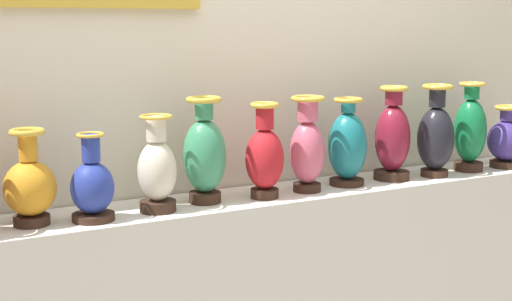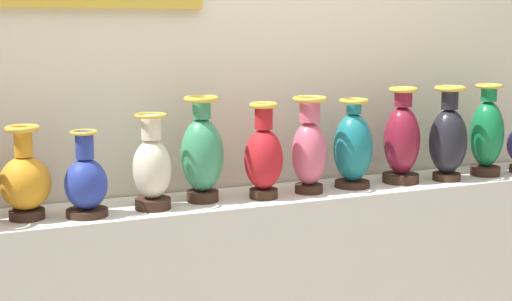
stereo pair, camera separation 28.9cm
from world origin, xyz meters
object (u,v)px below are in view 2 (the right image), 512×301
(vase_jade, at_px, (202,154))
(vase_rose, at_px, (309,149))
(vase_crimson, at_px, (264,157))
(vase_onyx, at_px, (448,139))
(vase_amber, at_px, (25,181))
(vase_burgundy, at_px, (402,141))
(vase_emerald, at_px, (487,134))
(vase_teal, at_px, (353,147))
(vase_ivory, at_px, (152,168))
(vase_cobalt, at_px, (86,183))

(vase_jade, height_order, vase_rose, vase_jade)
(vase_jade, distance_m, vase_crimson, 0.24)
(vase_crimson, xyz_separation_m, vase_onyx, (0.87, -0.00, 0.02))
(vase_amber, relative_size, vase_burgundy, 0.81)
(vase_onyx, distance_m, vase_emerald, 0.23)
(vase_teal, height_order, vase_burgundy, vase_burgundy)
(vase_ivory, distance_m, vase_onyx, 1.31)
(vase_rose, bearing_deg, vase_burgundy, 2.61)
(vase_teal, relative_size, vase_onyx, 0.90)
(vase_crimson, bearing_deg, vase_teal, 5.19)
(vase_amber, xyz_separation_m, vase_teal, (1.30, 0.00, 0.03))
(vase_amber, bearing_deg, vase_cobalt, -12.11)
(vase_jade, xyz_separation_m, vase_teal, (0.66, -0.00, -0.02))
(vase_teal, bearing_deg, vase_amber, -179.79)
(vase_amber, relative_size, vase_crimson, 0.88)
(vase_jade, xyz_separation_m, vase_burgundy, (0.89, -0.01, -0.00))
(vase_teal, bearing_deg, vase_crimson, -174.81)
(vase_onyx, bearing_deg, vase_amber, 178.75)
(vase_amber, distance_m, vase_ivory, 0.44)
(vase_ivory, relative_size, vase_emerald, 0.86)
(vase_crimson, bearing_deg, vase_amber, 177.84)
(vase_ivory, xyz_separation_m, vase_onyx, (1.31, -0.01, 0.03))
(vase_amber, relative_size, vase_jade, 0.81)
(vase_cobalt, bearing_deg, vase_emerald, 0.86)
(vase_burgundy, bearing_deg, vase_cobalt, -178.05)
(vase_cobalt, distance_m, vase_burgundy, 1.34)
(vase_jade, relative_size, vase_teal, 1.09)
(vase_amber, height_order, vase_cobalt, vase_amber)
(vase_rose, bearing_deg, vase_jade, 176.57)
(vase_rose, height_order, vase_teal, vase_rose)
(vase_ivory, bearing_deg, vase_crimson, -0.30)
(vase_burgundy, bearing_deg, vase_rose, -177.39)
(vase_burgundy, bearing_deg, vase_amber, -179.90)
(vase_cobalt, height_order, vase_jade, vase_jade)
(vase_rose, bearing_deg, vase_onyx, -1.77)
(vase_teal, bearing_deg, vase_rose, -173.97)
(vase_crimson, bearing_deg, vase_burgundy, 3.14)
(vase_amber, bearing_deg, vase_rose, -0.94)
(vase_cobalt, xyz_separation_m, vase_jade, (0.45, 0.05, 0.07))
(vase_amber, distance_m, vase_rose, 1.09)
(vase_rose, distance_m, vase_teal, 0.22)
(vase_ivory, distance_m, vase_teal, 0.86)
(vase_teal, distance_m, vase_burgundy, 0.24)
(vase_ivory, relative_size, vase_onyx, 0.86)
(vase_teal, height_order, vase_emerald, vase_emerald)
(vase_rose, distance_m, vase_emerald, 0.89)
(vase_jade, bearing_deg, vase_onyx, -2.44)
(vase_crimson, xyz_separation_m, vase_teal, (0.42, 0.04, 0.00))
(vase_ivory, xyz_separation_m, vase_burgundy, (1.10, 0.03, 0.03))
(vase_rose, relative_size, vase_onyx, 0.95)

